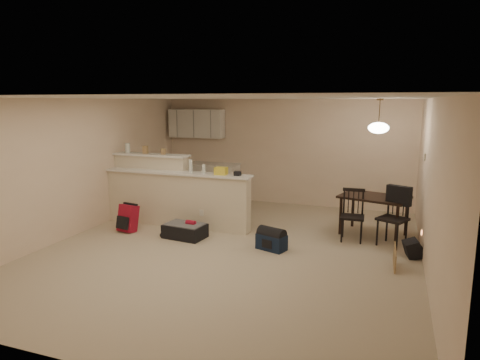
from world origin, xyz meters
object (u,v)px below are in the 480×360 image
at_px(pendant_lamp, 379,127).
at_px(dining_chair_near, 352,216).
at_px(dining_table, 374,201).
at_px(dining_chair_far, 393,217).
at_px(black_daypack, 412,249).
at_px(navy_duffel, 271,242).
at_px(red_backpack, 128,218).
at_px(suitcase, 185,231).

height_order(pendant_lamp, dining_chair_near, pendant_lamp).
relative_size(dining_table, dining_chair_far, 1.34).
bearing_deg(dining_chair_near, black_daypack, -30.11).
bearing_deg(black_daypack, navy_duffel, 89.42).
height_order(red_backpack, black_daypack, red_backpack).
bearing_deg(suitcase, black_daypack, 11.30).
height_order(suitcase, red_backpack, red_backpack).
relative_size(dining_chair_near, black_daypack, 3.01).
bearing_deg(black_daypack, pendant_lamp, 21.82).
xyz_separation_m(suitcase, navy_duffel, (1.66, -0.08, 0.01)).
relative_size(dining_chair_near, navy_duffel, 1.90).
distance_m(suitcase, black_daypack, 3.88).
xyz_separation_m(red_backpack, navy_duffel, (2.85, -0.07, -0.12)).
bearing_deg(dining_chair_near, suitcase, -166.06).
bearing_deg(dining_chair_far, red_backpack, -143.99).
height_order(dining_chair_near, dining_chair_far, dining_chair_far).
bearing_deg(pendant_lamp, black_daypack, -56.74).
bearing_deg(black_daypack, dining_chair_near, 51.10).
height_order(dining_chair_near, navy_duffel, dining_chair_near).
bearing_deg(navy_duffel, suitcase, -164.20).
bearing_deg(navy_duffel, dining_chair_near, 56.40).
height_order(dining_chair_far, suitcase, dining_chair_far).
xyz_separation_m(dining_chair_near, red_backpack, (-4.07, -0.87, -0.21)).
xyz_separation_m(dining_chair_near, navy_duffel, (-1.21, -0.94, -0.33)).
bearing_deg(dining_table, red_backpack, -147.52).
relative_size(dining_table, pendant_lamp, 2.17).
xyz_separation_m(dining_table, black_daypack, (0.65, -1.00, -0.51)).
xyz_separation_m(dining_chair_far, red_backpack, (-4.74, -0.83, -0.25)).
bearing_deg(pendant_lamp, dining_chair_near, -124.83).
xyz_separation_m(pendant_lamp, dining_chair_far, (0.33, -0.53, -1.49)).
relative_size(suitcase, navy_duffel, 1.50).
distance_m(suitcase, red_backpack, 1.20).
relative_size(dining_chair_far, navy_duffel, 2.07).
distance_m(dining_table, dining_chair_far, 0.64).
distance_m(dining_chair_far, black_daypack, 0.68).
bearing_deg(dining_chair_near, pendant_lamp, 52.52).
xyz_separation_m(dining_chair_near, dining_chair_far, (0.67, -0.04, 0.04)).
relative_size(dining_table, dining_chair_near, 1.46).
relative_size(red_backpack, black_daypack, 1.66).
bearing_deg(dining_chair_far, dining_table, 148.43).
bearing_deg(navy_duffel, red_backpack, -162.66).
distance_m(dining_table, red_backpack, 4.62).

